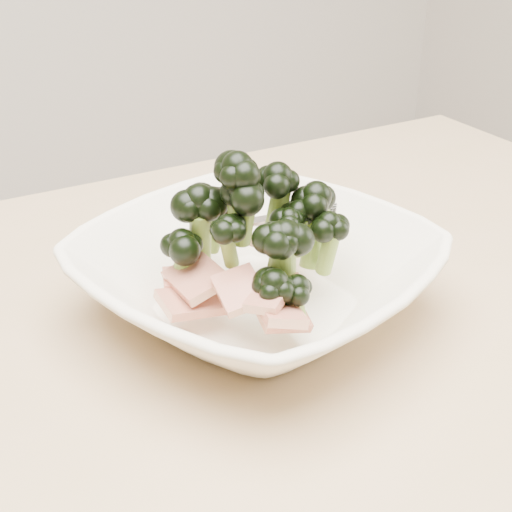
% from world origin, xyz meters
% --- Properties ---
extents(broccoli_dish, '(0.34, 0.34, 0.14)m').
position_xyz_m(broccoli_dish, '(0.12, 0.08, 0.79)').
color(broccoli_dish, white).
rests_on(broccoli_dish, dining_table).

